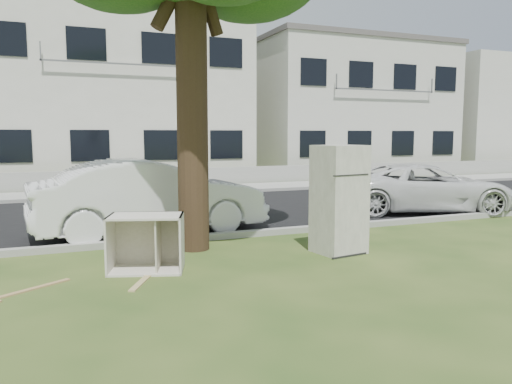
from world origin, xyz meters
name	(u,v)px	position (x,y,z in m)	size (l,w,h in m)	color
ground	(252,273)	(0.00, 0.00, 0.00)	(120.00, 120.00, 0.00)	#294418
road	(167,213)	(0.00, 6.00, 0.01)	(120.00, 7.00, 0.01)	black
kerb_near	(206,240)	(0.00, 2.45, 0.00)	(120.00, 0.18, 0.12)	gray
kerb_far	(145,197)	(0.00, 9.55, 0.00)	(120.00, 0.18, 0.12)	gray
sidewalk	(138,192)	(0.00, 11.00, 0.01)	(120.00, 2.80, 0.01)	gray
low_wall	(131,179)	(0.00, 12.60, 0.35)	(120.00, 0.15, 0.70)	gray
townhouse_center	(114,97)	(0.00, 17.50, 3.72)	(11.22, 8.16, 7.44)	silver
townhouse_right	(339,109)	(12.00, 17.50, 3.42)	(10.20, 8.16, 6.84)	beige
fridge	(339,199)	(1.85, 0.64, 0.92)	(0.76, 0.71, 1.85)	beige
cabinet	(146,243)	(-1.42, 0.69, 0.42)	(1.08, 0.67, 0.84)	beige
plank_a	(35,288)	(-2.94, 0.34, 0.01)	(1.01, 0.08, 0.02)	#9E7D4C
plank_c	(141,282)	(-1.60, 0.09, 0.01)	(0.81, 0.09, 0.02)	tan
car_center	(150,197)	(-0.88, 3.42, 0.76)	(1.62, 4.64, 1.53)	white
car_right	(426,188)	(6.36, 3.73, 0.63)	(2.10, 4.54, 1.26)	silver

